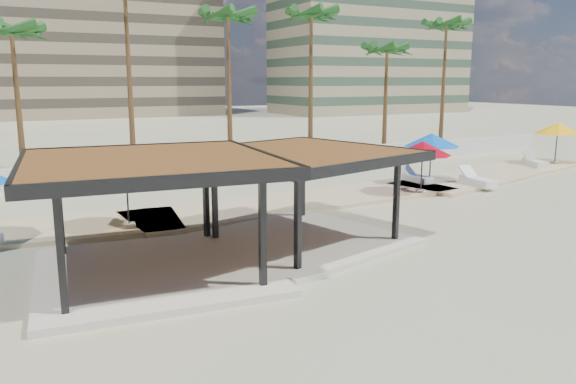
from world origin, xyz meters
The scene contains 19 objects.
ground centered at (0.00, 0.00, 0.00)m, with size 200.00×200.00×0.00m, color tan.
promenade centered at (2.00, 7.67, 0.06)m, with size 44.45×7.97×0.24m.
boundary_wall centered at (0.00, 16.00, 0.60)m, with size 56.00×0.30×1.20m, color silver.
building_mid centered at (4.00, 78.00, 14.27)m, with size 38.00×16.00×30.40m.
building_east centered at (48.00, 66.00, 17.27)m, with size 32.00×15.00×36.40m.
pavilion_central centered at (-1.24, 1.52, 1.92)m, with size 7.74×7.74×3.22m.
pavilion_west centered at (-6.52, 0.62, 2.04)m, with size 7.37×7.37×3.42m.
umbrella_b centered at (-6.14, 5.80, 2.22)m, with size 2.69×2.69×2.38m.
umbrella_c centered at (7.80, 5.80, 2.30)m, with size 3.22×3.22×2.46m.
umbrella_d centered at (10.09, 7.77, 2.41)m, with size 3.45×3.45×2.59m.
umbrella_e centered at (22.00, 9.20, 2.45)m, with size 3.14×3.14×2.64m.
lounger_b centered at (11.64, 5.90, 0.39)m, with size 1.03×2.38×0.87m.
lounger_c centered at (9.54, 8.20, 0.37)m, with size 0.73×2.06×0.77m.
lounger_d centered at (19.86, 9.02, 0.39)m, with size 1.62×2.38×0.86m.
palm_c centered at (-9.00, 18.10, 7.68)m, with size 3.00×3.00×8.82m.
palm_e centered at (3.00, 18.40, 8.95)m, with size 3.00×3.00×10.16m.
palm_f centered at (9.00, 18.60, 9.34)m, with size 3.00×3.00×10.59m.
palm_g centered at (15.00, 18.20, 7.37)m, with size 3.00×3.00×8.49m.
palm_h centered at (21.00, 18.80, 9.23)m, with size 3.00×3.00×10.46m.
Camera 1 is at (-10.29, -14.78, 5.49)m, focal length 35.00 mm.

